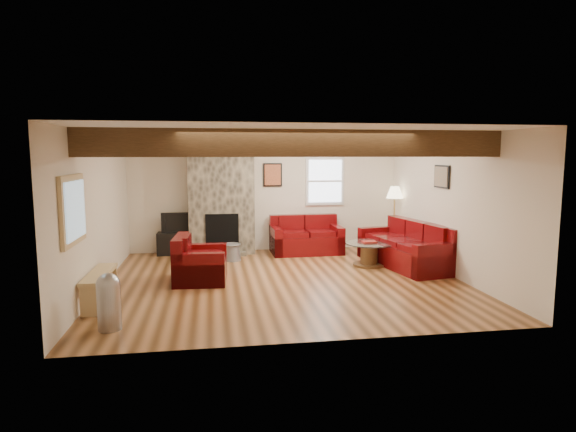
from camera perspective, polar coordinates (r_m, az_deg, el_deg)
name	(u,v)px	position (r m, az deg, el deg)	size (l,w,h in m)	color
room	(284,208)	(8.11, -0.46, 0.91)	(8.00, 8.00, 8.00)	brown
oak_beam	(297,143)	(6.83, 1.11, 8.61)	(6.00, 0.36, 0.38)	#32200F
chimney_breast	(221,198)	(10.51, -7.90, 2.15)	(1.40, 0.67, 2.50)	#3B352D
back_window	(325,181)	(11.00, 4.41, 4.15)	(0.90, 0.08, 1.10)	silver
hatch_window	(73,210)	(6.74, -24.10, 0.67)	(0.08, 1.00, 0.90)	tan
ceiling_dome	(324,139)	(9.12, 4.34, 9.09)	(0.40, 0.40, 0.18)	white
artwork_back	(273,175)	(10.78, -1.83, 4.90)	(0.42, 0.06, 0.52)	black
artwork_right	(441,177)	(9.27, 17.71, 4.47)	(0.06, 0.55, 0.42)	black
sofa_three	(405,244)	(9.60, 13.70, -3.27)	(2.20, 0.92, 0.85)	#420604
loveseat	(306,235)	(10.55, 2.18, -2.23)	(1.53, 0.88, 0.81)	#420604
armchair_red	(201,259)	(8.34, -10.32, -4.99)	(0.97, 0.85, 0.79)	#420604
coffee_table	(369,254)	(9.51, 9.58, -4.48)	(0.92, 0.92, 0.48)	#4A2F17
tv_cabinet	(180,243)	(10.70, -12.65, -3.16)	(0.96, 0.39, 0.48)	black
television	(180,222)	(10.62, -12.72, -0.72)	(0.76, 0.10, 0.44)	black
floor_lamp	(395,196)	(10.91, 12.53, 2.34)	(0.37, 0.37, 1.45)	tan
pine_bench	(100,288)	(7.55, -21.38, -7.97)	(0.29, 1.23, 0.46)	tan
pedal_bin	(109,301)	(6.40, -20.46, -9.47)	(0.29, 0.29, 0.72)	#9A9B9F
coal_bucket	(232,252)	(9.91, -6.67, -4.23)	(0.38, 0.38, 0.36)	gray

